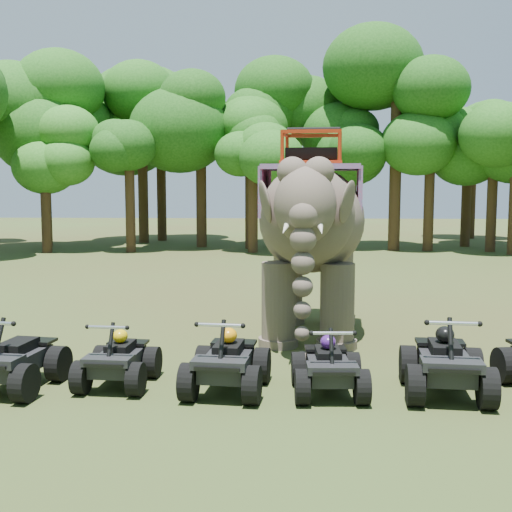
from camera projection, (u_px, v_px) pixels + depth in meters
The scene contains 22 objects.
ground at pixel (253, 355), 13.00m from camera, with size 110.00×110.00×0.00m, color #47381E.
elephant at pixel (311, 232), 14.60m from camera, with size 2.49×5.66×4.76m, color brown, non-canonical shape.
atv_0 at pixel (13, 351), 10.78m from camera, with size 1.29×1.76×1.31m, color black, non-canonical shape.
atv_1 at pixel (118, 352), 11.00m from camera, with size 1.15×1.58×1.17m, color black, non-canonical shape.
atv_2 at pixel (227, 354), 10.67m from camera, with size 1.27×1.75×1.29m, color black, non-canonical shape.
atv_3 at pixel (329, 359), 10.55m from camera, with size 1.16×1.59×1.18m, color black, non-canonical shape.
atv_4 at pixel (446, 354), 10.48m from camera, with size 1.35×1.85×1.37m, color black, non-canonical shape.
tree_0 at pixel (277, 164), 36.36m from camera, with size 6.48×6.48×9.25m, color #195114, non-canonical shape.
tree_1 at pixel (352, 182), 35.04m from camera, with size 5.10×5.10×7.29m, color #195114, non-canonical shape.
tree_2 at pixel (430, 178), 33.43m from camera, with size 5.35×5.35×7.65m, color #195114, non-canonical shape.
tree_29 at pixel (45, 187), 32.58m from camera, with size 4.70×4.70×6.72m, color #195114, non-canonical shape.
tree_30 at pixel (130, 188), 32.88m from camera, with size 4.60×4.60×6.58m, color #195114, non-canonical shape.
tree_31 at pixel (201, 164), 35.55m from camera, with size 6.49×6.49×9.27m, color #195114, non-canonical shape.
tree_32 at pixel (493, 182), 33.07m from camera, with size 5.07×5.07×7.24m, color #195114, non-canonical shape.
tree_33 at pixel (253, 183), 32.73m from camera, with size 4.97×4.97×7.10m, color #195114, non-canonical shape.
tree_36 at pixel (45, 164), 35.99m from camera, with size 6.51×6.51×9.29m, color #195114, non-canonical shape.
tree_37 at pixel (472, 180), 41.43m from camera, with size 5.35×5.35×7.64m, color #195114, non-canonical shape.
tree_38 at pixel (467, 178), 35.88m from camera, with size 5.38×5.38×7.69m, color #195114, non-canonical shape.
tree_39 at pixel (250, 174), 34.73m from camera, with size 5.67×5.67×8.10m, color #195114, non-canonical shape.
tree_40 at pixel (396, 151), 33.56m from camera, with size 7.35×7.35×10.49m, color #195114, non-canonical shape.
tree_41 at pixel (161, 167), 39.88m from camera, with size 6.38×6.38×9.11m, color #195114, non-canonical shape.
tree_42 at pixel (143, 162), 38.25m from camera, with size 6.79×6.79×9.69m, color #195114, non-canonical shape.
Camera 1 is at (0.71, -12.68, 3.43)m, focal length 45.00 mm.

